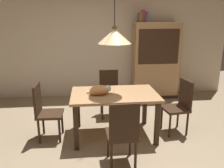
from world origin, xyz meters
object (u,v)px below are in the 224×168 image
(dining_table, at_px, (114,99))
(book_blue_wide, at_px, (146,17))
(cat_sleeping, at_px, (100,90))
(book_brown_thick, at_px, (140,17))
(chair_near_front, at_px, (123,132))
(chair_left_side, at_px, (45,110))
(hutch_bookcase, at_px, (155,62))
(book_red_tall, at_px, (143,16))
(chair_right_side, at_px, (180,104))
(pendant_lamp, at_px, (115,36))
(chair_far_back, at_px, (109,91))

(dining_table, xyz_separation_m, book_blue_wide, (0.96, 1.92, 1.32))
(cat_sleeping, bearing_deg, book_brown_thick, 61.62)
(book_blue_wide, bearing_deg, chair_near_front, -108.87)
(chair_left_side, bearing_deg, chair_near_front, -37.90)
(hutch_bookcase, distance_m, book_red_tall, 1.15)
(chair_near_front, height_order, hutch_bookcase, hutch_bookcase)
(chair_right_side, bearing_deg, hutch_bookcase, 86.38)
(chair_near_front, distance_m, chair_left_side, 1.43)
(hutch_bookcase, bearing_deg, book_red_tall, 179.76)
(chair_near_front, bearing_deg, cat_sleeping, 105.46)
(dining_table, distance_m, book_brown_thick, 2.47)
(chair_left_side, bearing_deg, book_brown_thick, 44.45)
(pendant_lamp, distance_m, book_blue_wide, 2.17)
(chair_far_back, height_order, book_red_tall, book_red_tall)
(chair_left_side, xyz_separation_m, cat_sleeping, (0.90, -0.04, 0.32))
(hutch_bookcase, height_order, book_red_tall, book_red_tall)
(pendant_lamp, height_order, book_red_tall, pendant_lamp)
(cat_sleeping, bearing_deg, book_red_tall, 60.13)
(book_blue_wide, bearing_deg, book_brown_thick, 180.00)
(book_blue_wide, bearing_deg, chair_far_back, -132.58)
(dining_table, height_order, book_red_tall, book_red_tall)
(dining_table, bearing_deg, book_brown_thick, 66.65)
(dining_table, bearing_deg, chair_far_back, 90.02)
(chair_right_side, xyz_separation_m, book_brown_thick, (-0.30, 1.91, 1.45))
(book_red_tall, xyz_separation_m, book_blue_wide, (0.06, 0.00, -0.02))
(chair_right_side, xyz_separation_m, chair_left_side, (-2.26, -0.01, 0.00))
(book_brown_thick, height_order, book_red_tall, book_red_tall)
(chair_far_back, bearing_deg, book_brown_thick, 51.53)
(chair_right_side, bearing_deg, pendant_lamp, -179.54)
(book_brown_thick, bearing_deg, chair_right_side, -81.18)
(pendant_lamp, bearing_deg, book_red_tall, 64.99)
(dining_table, height_order, hutch_bookcase, hutch_bookcase)
(cat_sleeping, xyz_separation_m, pendant_lamp, (0.23, 0.04, 0.84))
(chair_far_back, height_order, book_brown_thick, book_brown_thick)
(chair_left_side, height_order, book_brown_thick, book_brown_thick)
(chair_near_front, bearing_deg, book_brown_thick, 73.54)
(chair_near_front, bearing_deg, dining_table, 90.19)
(chair_right_side, bearing_deg, book_blue_wide, 94.98)
(chair_near_front, relative_size, pendant_lamp, 0.72)
(book_blue_wide, bearing_deg, chair_right_side, -85.02)
(book_red_tall, bearing_deg, chair_left_side, -136.52)
(chair_far_back, height_order, book_blue_wide, book_blue_wide)
(chair_near_front, distance_m, pendant_lamp, 1.45)
(hutch_bookcase, relative_size, book_red_tall, 6.61)
(chair_far_back, bearing_deg, hutch_bookcase, 39.90)
(book_blue_wide, bearing_deg, book_red_tall, 180.00)
(dining_table, height_order, pendant_lamp, pendant_lamp)
(book_brown_thick, bearing_deg, chair_left_side, -135.55)
(chair_left_side, xyz_separation_m, pendant_lamp, (1.13, -0.00, 1.15))
(chair_left_side, height_order, book_red_tall, book_red_tall)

